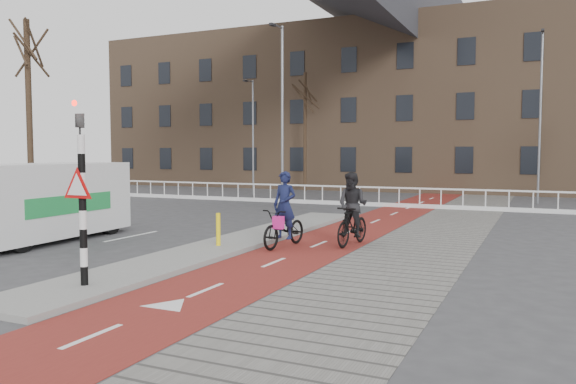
% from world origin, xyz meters
% --- Properties ---
extents(ground, '(120.00, 120.00, 0.00)m').
position_xyz_m(ground, '(0.00, 0.00, 0.00)').
color(ground, '#38383A').
rests_on(ground, ground).
extents(bike_lane, '(2.50, 60.00, 0.01)m').
position_xyz_m(bike_lane, '(1.50, 10.00, 0.01)').
color(bike_lane, maroon).
rests_on(bike_lane, ground).
extents(sidewalk, '(3.00, 60.00, 0.01)m').
position_xyz_m(sidewalk, '(4.30, 10.00, 0.01)').
color(sidewalk, slate).
rests_on(sidewalk, ground).
extents(curb_island, '(1.80, 16.00, 0.12)m').
position_xyz_m(curb_island, '(-0.70, 4.00, 0.06)').
color(curb_island, gray).
rests_on(curb_island, ground).
extents(traffic_signal, '(0.80, 0.80, 3.68)m').
position_xyz_m(traffic_signal, '(-0.60, -2.02, 1.99)').
color(traffic_signal, black).
rests_on(traffic_signal, curb_island).
extents(bollard, '(0.12, 0.12, 0.89)m').
position_xyz_m(bollard, '(-0.68, 3.02, 0.57)').
color(bollard, yellow).
rests_on(bollard, curb_island).
extents(cyclist_near, '(0.95, 2.14, 2.13)m').
position_xyz_m(cyclist_near, '(0.81, 4.13, 0.73)').
color(cyclist_near, black).
rests_on(cyclist_near, bike_lane).
extents(cyclist_far, '(0.97, 2.02, 2.09)m').
position_xyz_m(cyclist_far, '(2.45, 5.19, 0.88)').
color(cyclist_far, black).
rests_on(cyclist_far, bike_lane).
extents(van, '(2.51, 5.56, 2.34)m').
position_xyz_m(van, '(-6.31, 2.22, 1.23)').
color(van, silver).
rests_on(van, ground).
extents(railing, '(28.00, 0.10, 0.99)m').
position_xyz_m(railing, '(-5.00, 17.00, 0.31)').
color(railing, silver).
rests_on(railing, ground).
extents(townhouse_row, '(46.00, 10.00, 15.90)m').
position_xyz_m(townhouse_row, '(-3.00, 32.00, 7.81)').
color(townhouse_row, '#7F6047').
rests_on(townhouse_row, ground).
extents(tree_left, '(0.26, 0.26, 8.38)m').
position_xyz_m(tree_left, '(-13.00, 7.57, 4.19)').
color(tree_left, black).
rests_on(tree_left, ground).
extents(tree_mid, '(0.22, 0.22, 8.18)m').
position_xyz_m(tree_mid, '(-7.75, 25.98, 4.09)').
color(tree_mid, black).
rests_on(tree_mid, ground).
extents(streetlight_near, '(0.12, 0.12, 8.37)m').
position_xyz_m(streetlight_near, '(-3.53, 13.24, 4.18)').
color(streetlight_near, slate).
rests_on(streetlight_near, ground).
extents(streetlight_left, '(0.12, 0.12, 7.26)m').
position_xyz_m(streetlight_left, '(-9.58, 21.75, 3.63)').
color(streetlight_left, slate).
rests_on(streetlight_left, ground).
extents(streetlight_right, '(0.12, 0.12, 8.88)m').
position_xyz_m(streetlight_right, '(7.15, 21.99, 4.44)').
color(streetlight_right, slate).
rests_on(streetlight_right, ground).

